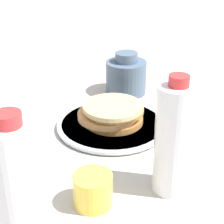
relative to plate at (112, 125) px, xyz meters
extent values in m
plane|color=#BCB7AD|center=(0.01, 0.02, -0.01)|extent=(4.00, 4.00, 0.00)
cylinder|color=silver|center=(0.00, 0.00, 0.00)|extent=(0.24, 0.24, 0.01)
cylinder|color=silver|center=(0.00, 0.00, 0.00)|extent=(0.26, 0.26, 0.01)
cylinder|color=#B57939|center=(0.00, -0.01, 0.01)|extent=(0.14, 0.14, 0.01)
cylinder|color=tan|center=(0.01, 0.00, 0.03)|extent=(0.14, 0.14, 0.01)
cylinder|color=#AF8041|center=(0.00, 0.00, 0.04)|extent=(0.14, 0.14, 0.01)
cylinder|color=#D7B778|center=(0.00, 0.00, 0.05)|extent=(0.14, 0.14, 0.01)
cylinder|color=yellow|center=(-0.05, 0.27, 0.02)|extent=(0.07, 0.07, 0.06)
cylinder|color=#4C6075|center=(0.03, -0.21, 0.04)|extent=(0.11, 0.11, 0.09)
cylinder|color=#4C6075|center=(0.03, -0.21, 0.10)|extent=(0.06, 0.06, 0.03)
cylinder|color=white|center=(-0.17, 0.18, 0.09)|extent=(0.07, 0.07, 0.20)
cylinder|color=red|center=(-0.17, 0.18, 0.20)|extent=(0.03, 0.03, 0.02)
cylinder|color=white|center=(0.01, 0.38, 0.09)|extent=(0.07, 0.07, 0.20)
cylinder|color=red|center=(0.01, 0.38, 0.20)|extent=(0.04, 0.04, 0.02)
camera|label=1|loc=(-0.24, 0.73, 0.42)|focal=60.00mm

